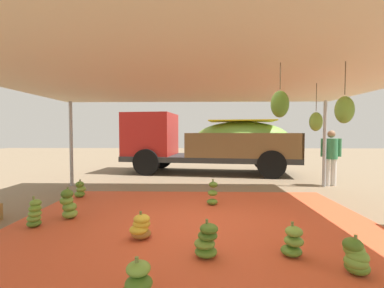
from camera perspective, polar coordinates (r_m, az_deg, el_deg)
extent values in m
plane|color=#7F6B51|center=(7.85, 0.93, -9.43)|extent=(40.00, 40.00, 0.00)
cube|color=#D1512D|center=(4.95, 0.64, -16.54)|extent=(6.46, 5.00, 0.01)
cylinder|color=#9EA0A5|center=(8.87, -24.41, 0.04)|extent=(0.10, 0.10, 2.55)
cylinder|color=#9EA0A5|center=(8.82, 26.47, -0.01)|extent=(0.10, 0.10, 2.55)
cube|color=beige|center=(4.78, 0.65, 14.12)|extent=(8.00, 7.00, 0.06)
cylinder|color=#4C422D|center=(3.88, 18.33, 13.64)|extent=(0.01, 0.01, 0.35)
ellipsoid|color=#518428|center=(3.82, 18.26, 8.10)|extent=(0.24, 0.24, 0.36)
cylinder|color=#4C422D|center=(5.65, 25.03, 9.06)|extent=(0.01, 0.01, 0.53)
ellipsoid|color=#6B9E38|center=(5.62, 24.95, 4.35)|extent=(0.24, 0.24, 0.36)
cylinder|color=#4C422D|center=(4.15, 29.91, 12.11)|extent=(0.01, 0.01, 0.43)
ellipsoid|color=#6B9E38|center=(4.10, 29.78, 6.36)|extent=(0.24, 0.24, 0.36)
ellipsoid|color=#518428|center=(3.83, 31.79, -21.41)|extent=(0.33, 0.33, 0.16)
ellipsoid|color=#6B9E38|center=(3.79, 31.62, -20.68)|extent=(0.35, 0.35, 0.16)
ellipsoid|color=#6B9E38|center=(3.78, 31.85, -19.71)|extent=(0.28, 0.28, 0.16)
ellipsoid|color=#6B9E38|center=(3.79, 31.31, -18.70)|extent=(0.31, 0.31, 0.16)
ellipsoid|color=#477523|center=(3.74, 31.12, -17.96)|extent=(0.22, 0.22, 0.16)
cylinder|color=olive|center=(3.73, 31.56, -17.09)|extent=(0.04, 0.04, 0.12)
ellipsoid|color=#518428|center=(3.73, 3.00, -21.97)|extent=(0.32, 0.32, 0.13)
ellipsoid|color=#6B9E38|center=(3.70, 2.71, -20.46)|extent=(0.39, 0.39, 0.13)
ellipsoid|color=#477523|center=(3.68, 3.35, -18.93)|extent=(0.29, 0.29, 0.13)
ellipsoid|color=#477523|center=(3.61, 3.64, -17.61)|extent=(0.26, 0.26, 0.13)
cylinder|color=olive|center=(3.61, 3.18, -16.63)|extent=(0.04, 0.04, 0.12)
ellipsoid|color=#518428|center=(6.10, 4.35, -12.19)|extent=(0.32, 0.32, 0.13)
ellipsoid|color=#60932D|center=(6.07, 4.42, -10.38)|extent=(0.24, 0.24, 0.13)
ellipsoid|color=#477523|center=(6.01, 4.56, -8.65)|extent=(0.22, 0.22, 0.13)
cylinder|color=olive|center=(6.01, 4.49, -8.06)|extent=(0.04, 0.04, 0.12)
ellipsoid|color=#75A83D|center=(5.65, -24.62, -13.37)|extent=(0.28, 0.28, 0.17)
ellipsoid|color=#6B9E38|center=(5.61, -24.68, -12.13)|extent=(0.35, 0.35, 0.17)
ellipsoid|color=#6B9E38|center=(5.58, -25.22, -10.85)|extent=(0.24, 0.24, 0.17)
ellipsoid|color=#477523|center=(5.53, -25.13, -9.62)|extent=(0.26, 0.26, 0.17)
cylinder|color=olive|center=(5.54, -25.02, -8.97)|extent=(0.04, 0.04, 0.12)
ellipsoid|color=#996628|center=(4.35, -10.79, -18.28)|extent=(0.41, 0.41, 0.14)
ellipsoid|color=gold|center=(4.30, -11.29, -17.46)|extent=(0.34, 0.34, 0.14)
ellipsoid|color=gold|center=(4.30, -10.72, -16.40)|extent=(0.37, 0.37, 0.14)
ellipsoid|color=gold|center=(4.27, -10.70, -15.47)|extent=(0.27, 0.27, 0.14)
cylinder|color=olive|center=(4.25, -10.92, -14.70)|extent=(0.04, 0.04, 0.12)
ellipsoid|color=#477523|center=(5.45, -30.67, -14.36)|extent=(0.23, 0.23, 0.12)
ellipsoid|color=#6B9E38|center=(5.42, -30.68, -13.49)|extent=(0.27, 0.27, 0.12)
ellipsoid|color=#75A83D|center=(5.38, -30.53, -12.65)|extent=(0.29, 0.29, 0.12)
ellipsoid|color=#60932D|center=(5.35, -30.53, -11.78)|extent=(0.21, 0.21, 0.12)
ellipsoid|color=#6B9E38|center=(5.36, -30.41, -10.79)|extent=(0.23, 0.23, 0.12)
cylinder|color=olive|center=(5.35, -30.74, -10.19)|extent=(0.04, 0.04, 0.12)
ellipsoid|color=#518428|center=(7.28, -22.87, -9.84)|extent=(0.34, 0.34, 0.16)
ellipsoid|color=#75A83D|center=(7.27, -22.60, -8.89)|extent=(0.32, 0.32, 0.16)
ellipsoid|color=#518428|center=(7.23, -22.84, -7.97)|extent=(0.27, 0.27, 0.16)
cylinder|color=olive|center=(7.23, -22.80, -7.48)|extent=(0.04, 0.04, 0.12)
ellipsoid|color=#518428|center=(3.96, 20.43, -20.58)|extent=(0.37, 0.37, 0.13)
ellipsoid|color=#6B9E38|center=(3.92, 20.92, -18.78)|extent=(0.30, 0.30, 0.13)
ellipsoid|color=#75A83D|center=(3.87, 20.94, -17.06)|extent=(0.31, 0.31, 0.13)
cylinder|color=olive|center=(3.86, 20.63, -16.13)|extent=(0.04, 0.04, 0.12)
ellipsoid|color=#477523|center=(2.87, -11.31, -27.14)|extent=(0.37, 0.37, 0.14)
ellipsoid|color=#75A83D|center=(2.85, -11.38, -24.61)|extent=(0.25, 0.25, 0.14)
cylinder|color=olive|center=(2.82, -11.72, -23.64)|extent=(0.04, 0.04, 0.12)
cube|color=#2D2D2D|center=(10.75, 3.68, -2.98)|extent=(6.95, 3.09, 0.20)
cube|color=red|center=(11.19, -8.74, 2.08)|extent=(2.13, 2.28, 1.70)
cube|color=#232D38|center=(11.51, -13.28, 3.75)|extent=(0.26, 1.77, 0.75)
cube|color=brown|center=(9.60, 10.71, -0.38)|extent=(4.14, 0.63, 0.90)
cube|color=brown|center=(11.75, 10.38, 0.13)|extent=(4.14, 0.63, 0.90)
cube|color=brown|center=(10.92, 21.30, -0.16)|extent=(0.37, 2.22, 0.90)
ellipsoid|color=#75A83D|center=(10.67, 10.54, 1.12)|extent=(3.88, 2.34, 1.35)
cube|color=yellow|center=(10.67, 10.57, 4.86)|extent=(2.70, 2.01, 0.04)
cylinder|color=black|center=(10.24, -9.71, -3.84)|extent=(1.03, 0.41, 1.00)
cylinder|color=black|center=(12.17, -6.65, -2.83)|extent=(1.03, 0.41, 1.00)
cylinder|color=black|center=(9.79, 16.58, -4.20)|extent=(1.03, 0.41, 1.00)
cylinder|color=black|center=(11.80, 15.27, -3.07)|extent=(1.03, 0.41, 1.00)
cylinder|color=silver|center=(9.13, 26.96, -5.41)|extent=(0.15, 0.15, 0.82)
cylinder|color=silver|center=(9.21, 28.00, -5.36)|extent=(0.15, 0.15, 0.82)
cylinder|color=#337A4C|center=(9.10, 27.57, -0.89)|extent=(0.38, 0.38, 0.62)
cylinder|color=#337A4C|center=(8.99, 26.15, -0.68)|extent=(0.12, 0.12, 0.55)
cylinder|color=#337A4C|center=(9.21, 28.96, -0.67)|extent=(0.12, 0.12, 0.55)
sphere|color=#936B4C|center=(9.09, 27.62, 1.89)|extent=(0.22, 0.22, 0.22)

